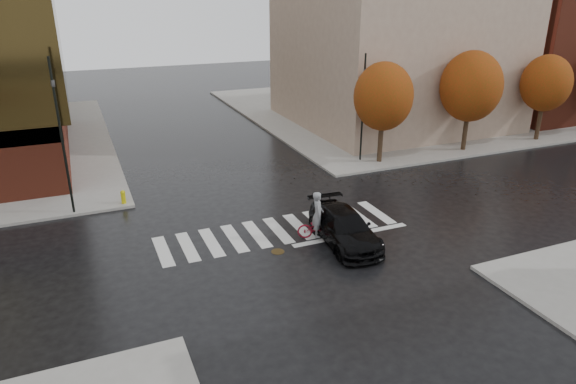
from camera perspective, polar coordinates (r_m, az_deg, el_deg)
name	(u,v)px	position (r m, az deg, el deg)	size (l,w,h in m)	color
ground	(282,235)	(24.36, -0.66, -4.75)	(120.00, 120.00, 0.00)	black
sidewalk_ne	(401,108)	(51.65, 12.39, 9.12)	(30.00, 30.00, 0.15)	gray
crosswalk	(278,230)	(24.78, -1.10, -4.26)	(12.00, 3.00, 0.01)	silver
building_ne_tan	(396,11)	(44.99, 11.95, 19.06)	(16.00, 16.00, 18.00)	gray
building_ne_brick	(548,32)	(54.99, 26.88, 15.59)	(14.00, 14.00, 14.00)	maroon
tree_ne_a	(383,97)	(33.69, 10.56, 10.38)	(3.80, 3.80, 6.50)	#312216
tree_ne_b	(471,87)	(37.91, 19.67, 10.98)	(4.20, 4.20, 6.89)	#312216
tree_ne_c	(546,83)	(42.92, 26.75, 10.73)	(3.60, 3.60, 6.31)	#312216
sedan	(344,227)	(23.49, 6.27, -3.92)	(2.08, 5.12, 1.49)	black
cyclist	(319,223)	(23.73, 3.45, -3.42)	(2.15, 1.44, 2.32)	maroon
traffic_light_nw	(60,126)	(27.25, -24.02, 6.67)	(0.20, 0.16, 7.80)	black
traffic_light_ne	(363,102)	(33.89, 8.35, 9.92)	(0.16, 0.19, 6.96)	black
fire_hydrant	(123,196)	(28.68, -17.84, -0.44)	(0.26, 0.26, 0.74)	#CCBF0C
manhole	(278,252)	(22.85, -1.15, -6.63)	(0.59, 0.59, 0.01)	#443418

